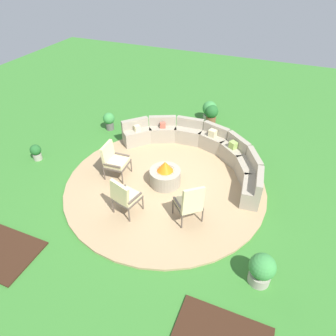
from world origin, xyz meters
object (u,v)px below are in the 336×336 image
(potted_plant_0, at_px, (209,110))
(potted_plant_3, at_px, (109,120))
(potted_plant_1, at_px, (262,269))
(potted_plant_2, at_px, (211,113))
(curved_stone_bench, at_px, (202,148))
(lounge_chair_front_right, at_px, (124,196))
(potted_plant_4, at_px, (36,152))
(lounge_chair_back_left, at_px, (190,203))
(lounge_chair_front_left, at_px, (114,160))
(fire_pit, at_px, (165,175))

(potted_plant_0, relative_size, potted_plant_3, 1.18)
(potted_plant_1, bearing_deg, potted_plant_2, 114.32)
(potted_plant_2, distance_m, potted_plant_3, 3.67)
(curved_stone_bench, distance_m, lounge_chair_front_right, 3.15)
(potted_plant_4, bearing_deg, curved_stone_bench, 22.95)
(potted_plant_3, bearing_deg, lounge_chair_back_left, -37.53)
(lounge_chair_front_right, bearing_deg, potted_plant_3, 139.24)
(lounge_chair_front_left, relative_size, potted_plant_4, 1.96)
(curved_stone_bench, height_order, potted_plant_4, curved_stone_bench)
(fire_pit, xyz_separation_m, potted_plant_2, (0.16, 3.94, 0.03))
(lounge_chair_front_left, xyz_separation_m, lounge_chair_front_right, (0.99, -1.20, 0.02))
(lounge_chair_front_right, distance_m, potted_plant_2, 5.36)
(curved_stone_bench, distance_m, lounge_chair_back_left, 2.68)
(fire_pit, distance_m, potted_plant_2, 3.94)
(lounge_chair_front_right, bearing_deg, potted_plant_1, 2.42)
(lounge_chair_back_left, bearing_deg, curved_stone_bench, 55.93)
(lounge_chair_back_left, height_order, potted_plant_1, lounge_chair_back_left)
(lounge_chair_back_left, xyz_separation_m, potted_plant_2, (-0.88, 4.96, -0.24))
(potted_plant_1, distance_m, potted_plant_2, 6.50)
(lounge_chair_front_right, height_order, potted_plant_4, lounge_chair_front_right)
(potted_plant_0, distance_m, potted_plant_1, 6.67)
(potted_plant_2, relative_size, potted_plant_4, 1.35)
(fire_pit, height_order, lounge_chair_back_left, lounge_chair_back_left)
(lounge_chair_back_left, height_order, potted_plant_4, lounge_chair_back_left)
(curved_stone_bench, relative_size, lounge_chair_front_left, 4.68)
(potted_plant_1, relative_size, potted_plant_3, 1.17)
(lounge_chair_front_right, relative_size, potted_plant_4, 2.12)
(fire_pit, xyz_separation_m, curved_stone_bench, (0.53, 1.60, 0.04))
(fire_pit, height_order, potted_plant_2, fire_pit)
(lounge_chair_back_left, relative_size, potted_plant_1, 1.50)
(lounge_chair_front_left, xyz_separation_m, potted_plant_3, (-1.56, 2.27, -0.24))
(fire_pit, height_order, lounge_chair_front_left, lounge_chair_front_left)
(lounge_chair_back_left, relative_size, potted_plant_4, 2.15)
(potted_plant_4, bearing_deg, lounge_chair_back_left, -7.41)
(lounge_chair_front_left, distance_m, potted_plant_3, 2.76)
(curved_stone_bench, bearing_deg, potted_plant_0, 101.00)
(potted_plant_3, height_order, potted_plant_4, potted_plant_3)
(potted_plant_0, bearing_deg, potted_plant_2, -50.40)
(fire_pit, xyz_separation_m, potted_plant_4, (-4.09, -0.36, -0.07))
(fire_pit, xyz_separation_m, lounge_chair_front_right, (-0.45, -1.38, 0.26))
(lounge_chair_front_left, relative_size, potted_plant_3, 1.58)
(lounge_chair_front_right, relative_size, potted_plant_0, 1.45)
(fire_pit, bearing_deg, potted_plant_2, 87.67)
(lounge_chair_front_right, height_order, lounge_chair_back_left, lounge_chair_back_left)
(lounge_chair_front_left, bearing_deg, lounge_chair_front_right, 36.08)
(lounge_chair_front_left, distance_m, potted_plant_2, 4.43)
(potted_plant_4, bearing_deg, potted_plant_3, 65.97)
(curved_stone_bench, xyz_separation_m, lounge_chair_front_left, (-1.97, -1.78, 0.21))
(lounge_chair_front_left, relative_size, lounge_chair_front_right, 0.92)
(curved_stone_bench, distance_m, potted_plant_3, 3.56)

